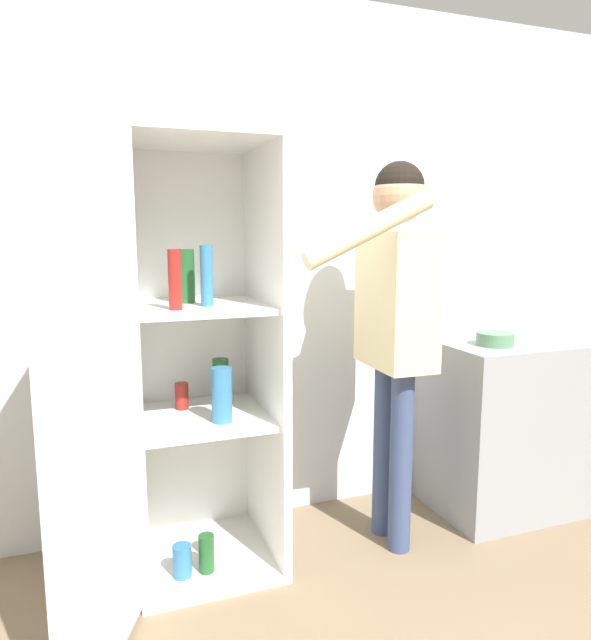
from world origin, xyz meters
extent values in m
plane|color=#7A664C|center=(0.00, 0.00, 0.00)|extent=(12.00, 12.00, 0.00)
cube|color=silver|center=(0.00, 0.98, 1.27)|extent=(7.00, 0.06, 2.55)
cube|color=white|center=(-0.34, 0.63, 0.02)|extent=(0.60, 0.60, 0.04)
cube|color=white|center=(-0.34, 0.63, 1.81)|extent=(0.60, 0.60, 0.04)
cube|color=white|center=(-0.34, 0.91, 0.91)|extent=(0.60, 0.03, 1.76)
cube|color=white|center=(-0.63, 0.63, 0.91)|extent=(0.03, 0.60, 1.76)
cube|color=white|center=(-0.06, 0.63, 0.91)|extent=(0.04, 0.60, 1.76)
cube|color=white|center=(-0.34, 0.63, 0.66)|extent=(0.53, 0.53, 0.02)
cube|color=white|center=(-0.34, 0.63, 1.13)|extent=(0.53, 0.53, 0.02)
cube|color=white|center=(-0.78, 0.06, 0.91)|extent=(0.27, 0.57, 1.76)
cylinder|color=#1E5123|center=(-0.39, 0.71, 1.26)|extent=(0.09, 0.09, 0.23)
cylinder|color=teal|center=(-0.33, 0.56, 1.27)|extent=(0.05, 0.05, 0.25)
cylinder|color=beige|center=(-0.33, 0.60, 0.09)|extent=(0.07, 0.07, 0.12)
cylinder|color=teal|center=(-0.47, 0.48, 0.10)|extent=(0.08, 0.08, 0.14)
cylinder|color=#1E5123|center=(-0.37, 0.48, 0.12)|extent=(0.07, 0.07, 0.16)
cylinder|color=teal|center=(-0.29, 0.51, 0.78)|extent=(0.08, 0.08, 0.23)
cylinder|color=#1E5123|center=(-0.24, 0.73, 0.78)|extent=(0.07, 0.07, 0.21)
cylinder|color=maroon|center=(-0.41, 0.74, 0.73)|extent=(0.06, 0.06, 0.12)
cylinder|color=maroon|center=(-0.46, 0.49, 1.26)|extent=(0.05, 0.05, 0.23)
cylinder|color=#384770|center=(0.50, 0.41, 0.42)|extent=(0.10, 0.10, 0.84)
cylinder|color=#384770|center=(0.51, 0.57, 0.42)|extent=(0.10, 0.10, 0.84)
cube|color=beige|center=(0.51, 0.49, 1.14)|extent=(0.23, 0.40, 0.60)
sphere|color=tan|center=(0.51, 0.49, 1.59)|extent=(0.23, 0.23, 0.23)
sphere|color=black|center=(0.51, 0.49, 1.64)|extent=(0.21, 0.21, 0.21)
cylinder|color=beige|center=(0.25, 0.27, 1.45)|extent=(0.55, 0.09, 0.31)
cylinder|color=beige|center=(0.51, 0.71, 1.11)|extent=(0.08, 0.08, 0.56)
cube|color=gray|center=(1.22, 0.62, 0.45)|extent=(0.73, 0.61, 0.89)
cylinder|color=#517F5B|center=(1.09, 0.53, 0.92)|extent=(0.18, 0.18, 0.06)
camera|label=1|loc=(-0.78, -1.71, 1.44)|focal=32.00mm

